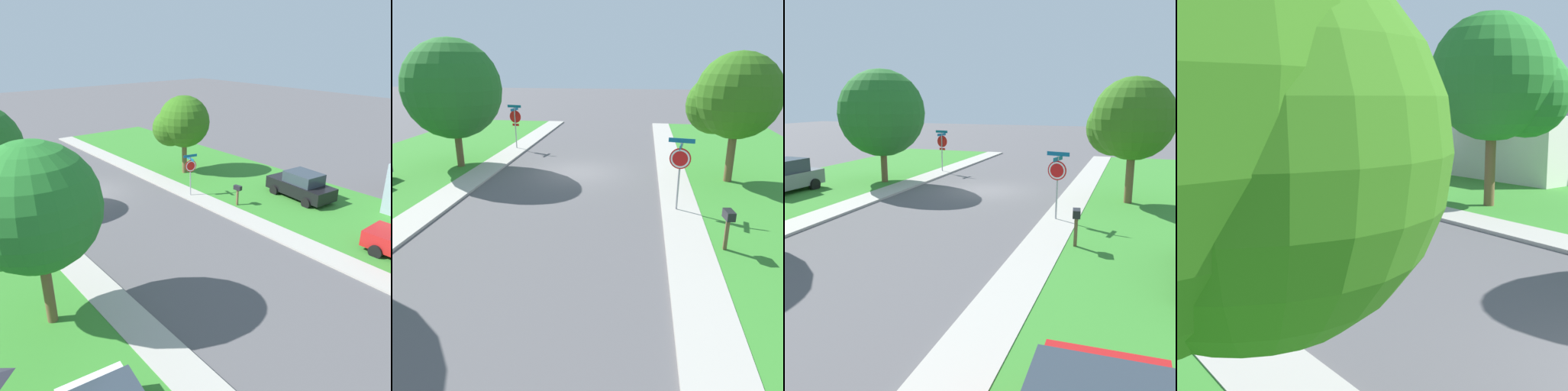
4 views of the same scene
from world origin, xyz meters
The scene contains 7 objects.
ground_plane centered at (0.00, 0.00, 0.00)m, with size 120.00×120.00×0.00m, color #565456.
sidewalk_west centered at (-4.70, 12.00, 0.05)m, with size 1.40×56.00×0.10m, color #ADA89E.
stop_sign_near_corner centered at (4.73, -4.67, 1.88)m, with size 0.91×0.91×2.77m.
stop_sign_far_corner centered at (-4.54, 4.74, 1.89)m, with size 0.90×0.90×2.77m.
tree_across_left centered at (6.54, -0.20, 3.84)m, with size 5.21×4.85×6.43m.
tree_sidewalk_near centered at (-6.94, 0.58, 3.78)m, with size 3.97×3.70×5.76m.
mailbox centered at (-5.72, 7.74, 1.01)m, with size 0.30×0.51×1.31m.
Camera 2 is at (-3.14, 18.23, 5.35)m, focal length 34.79 mm.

